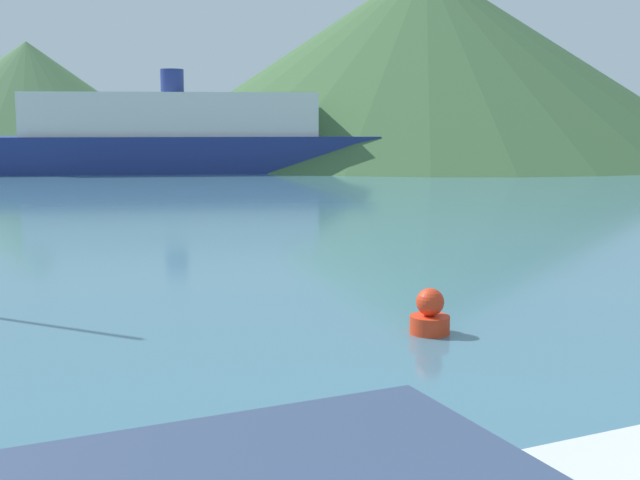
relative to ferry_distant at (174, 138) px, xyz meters
name	(u,v)px	position (x,y,z in m)	size (l,w,h in m)	color
ferry_distant	(174,138)	(0.00, 0.00, 0.00)	(27.72, 7.04, 6.90)	navy
buoy_marker	(430,315)	(7.96, -43.20, -2.02)	(0.65, 0.65, 0.75)	red
hill_west	(29,101)	(-14.43, 18.99, 2.90)	(29.02, 29.02, 10.45)	#476B42
hill_central	(424,61)	(21.60, 19.85, 6.66)	(54.95, 54.95, 17.98)	#3D6038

